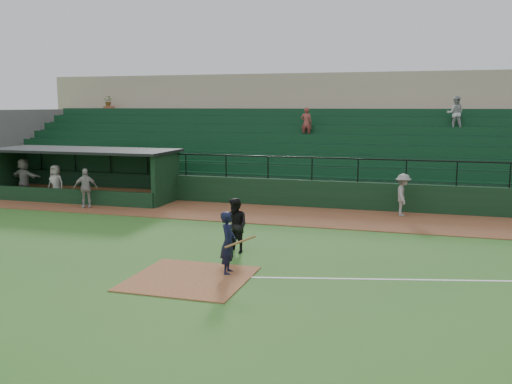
# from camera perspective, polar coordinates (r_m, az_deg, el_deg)

# --- Properties ---
(ground) EXTENTS (90.00, 90.00, 0.00)m
(ground) POSITION_cam_1_polar(r_m,az_deg,el_deg) (15.75, -5.29, -7.71)
(ground) COLOR #2B5B1D
(ground) RESTS_ON ground
(warning_track) EXTENTS (40.00, 4.00, 0.03)m
(warning_track) POSITION_cam_1_polar(r_m,az_deg,el_deg) (23.14, 2.14, -2.31)
(warning_track) COLOR brown
(warning_track) RESTS_ON ground
(home_plate_dirt) EXTENTS (3.00, 3.00, 0.03)m
(home_plate_dirt) POSITION_cam_1_polar(r_m,az_deg,el_deg) (14.86, -6.75, -8.69)
(home_plate_dirt) COLOR brown
(home_plate_dirt) RESTS_ON ground
(foul_line) EXTENTS (17.49, 4.44, 0.01)m
(foul_line) POSITION_cam_1_polar(r_m,az_deg,el_deg) (15.99, 24.52, -8.21)
(foul_line) COLOR white
(foul_line) RESTS_ON ground
(stadium_structure) EXTENTS (38.00, 13.08, 6.40)m
(stadium_structure) POSITION_cam_1_polar(r_m,az_deg,el_deg) (31.05, 6.12, 4.74)
(stadium_structure) COLOR black
(stadium_structure) RESTS_ON ground
(dugout) EXTENTS (8.90, 3.20, 2.42)m
(dugout) POSITION_cam_1_polar(r_m,az_deg,el_deg) (28.34, -16.46, 2.08)
(dugout) COLOR black
(dugout) RESTS_ON ground
(batter_at_plate) EXTENTS (1.04, 0.70, 1.69)m
(batter_at_plate) POSITION_cam_1_polar(r_m,az_deg,el_deg) (15.00, -2.82, -5.17)
(batter_at_plate) COLOR black
(batter_at_plate) RESTS_ON ground
(umpire) EXTENTS (1.02, 0.94, 1.67)m
(umpire) POSITION_cam_1_polar(r_m,az_deg,el_deg) (17.16, -2.07, -3.41)
(umpire) COLOR black
(umpire) RESTS_ON ground
(runner) EXTENTS (0.71, 1.15, 1.72)m
(runner) POSITION_cam_1_polar(r_m,az_deg,el_deg) (23.44, 14.65, -0.28)
(runner) COLOR gray
(runner) RESTS_ON warning_track
(dugout_player_a) EXTENTS (1.08, 0.87, 1.72)m
(dugout_player_a) POSITION_cam_1_polar(r_m,az_deg,el_deg) (25.67, -16.89, 0.40)
(dugout_player_a) COLOR #ABA5A0
(dugout_player_a) RESTS_ON warning_track
(dugout_player_b) EXTENTS (0.86, 0.59, 1.70)m
(dugout_player_b) POSITION_cam_1_polar(r_m,az_deg,el_deg) (27.77, -19.60, 0.85)
(dugout_player_b) COLOR #AAA59F
(dugout_player_b) RESTS_ON warning_track
(dugout_player_c) EXTENTS (1.83, 0.85, 1.90)m
(dugout_player_c) POSITION_cam_1_polar(r_m,az_deg,el_deg) (29.63, -22.43, 1.37)
(dugout_player_c) COLOR #ADA8A2
(dugout_player_c) RESTS_ON warning_track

